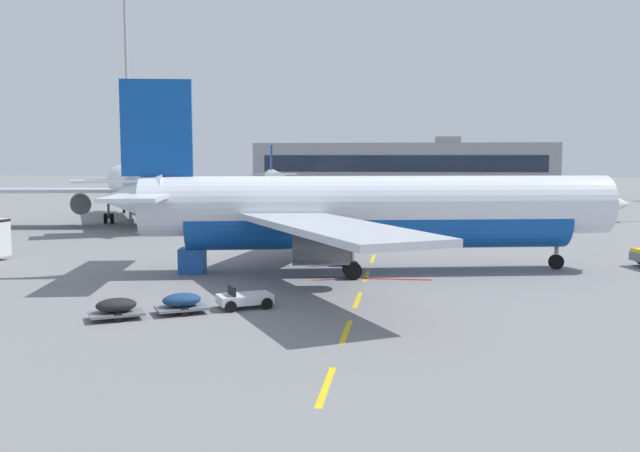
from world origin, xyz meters
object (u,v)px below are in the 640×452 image
(airliner_foreground, at_px, (369,211))
(airliner_far_right, at_px, (274,181))
(uld_cargo_container, at_px, (192,261))
(baggage_train, at_px, (183,303))
(apron_light_mast_near, at_px, (127,75))
(airliner_mid_left, at_px, (131,187))

(airliner_foreground, height_order, airliner_far_right, airliner_foreground)
(uld_cargo_container, bearing_deg, airliner_far_right, 97.63)
(airliner_foreground, height_order, uld_cargo_container, airliner_foreground)
(baggage_train, relative_size, apron_light_mast_near, 0.31)
(airliner_mid_left, relative_size, airliner_far_right, 1.23)
(baggage_train, bearing_deg, airliner_mid_left, 115.59)
(airliner_mid_left, bearing_deg, apron_light_mast_near, -69.21)
(airliner_foreground, bearing_deg, uld_cargo_container, -169.47)
(baggage_train, distance_m, apron_light_mast_near, 47.77)
(airliner_foreground, distance_m, airliner_far_right, 81.32)
(airliner_far_right, xyz_separation_m, baggage_train, (13.87, -91.40, -2.62))
(airliner_far_right, bearing_deg, airliner_foreground, -74.34)
(airliner_foreground, distance_m, uld_cargo_container, 11.81)
(airliner_far_right, relative_size, baggage_train, 3.36)
(baggage_train, bearing_deg, apron_light_mast_near, 115.99)
(airliner_far_right, distance_m, baggage_train, 92.49)
(airliner_foreground, bearing_deg, apron_light_mast_near, 135.43)
(uld_cargo_container, relative_size, apron_light_mast_near, 0.07)
(apron_light_mast_near, bearing_deg, baggage_train, -64.01)
(airliner_mid_left, height_order, apron_light_mast_near, apron_light_mast_near)
(airliner_far_right, height_order, uld_cargo_container, airliner_far_right)
(uld_cargo_container, bearing_deg, baggage_train, -74.27)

